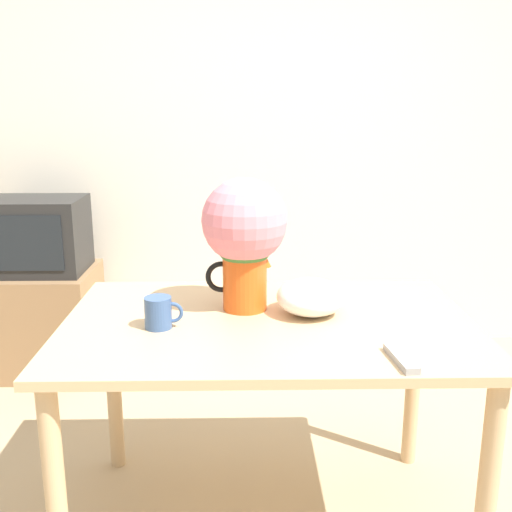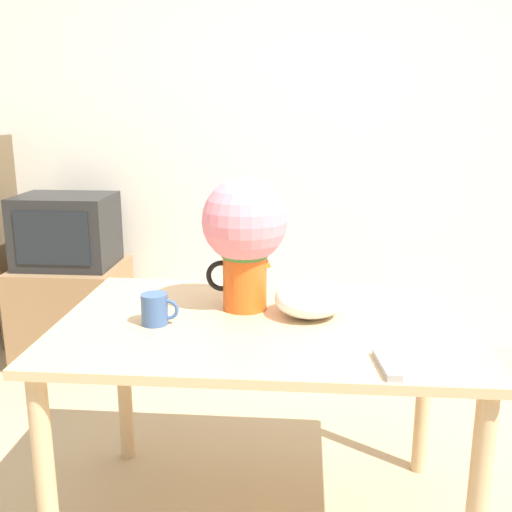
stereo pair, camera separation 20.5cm
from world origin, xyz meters
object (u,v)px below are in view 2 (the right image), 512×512
(flower_vase, at_px, (245,232))
(white_bowl, at_px, (309,299))
(tv_set, at_px, (66,231))
(coffee_mug, at_px, (155,309))

(flower_vase, height_order, white_bowl, flower_vase)
(white_bowl, xyz_separation_m, tv_set, (-1.38, 1.31, -0.07))
(coffee_mug, height_order, tv_set, tv_set)
(flower_vase, xyz_separation_m, coffee_mug, (-0.27, -0.18, -0.22))
(flower_vase, distance_m, tv_set, 1.73)
(flower_vase, height_order, coffee_mug, flower_vase)
(flower_vase, bearing_deg, tv_set, 132.55)
(white_bowl, bearing_deg, tv_set, 136.33)
(coffee_mug, distance_m, white_bowl, 0.51)
(flower_vase, relative_size, coffee_mug, 3.71)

